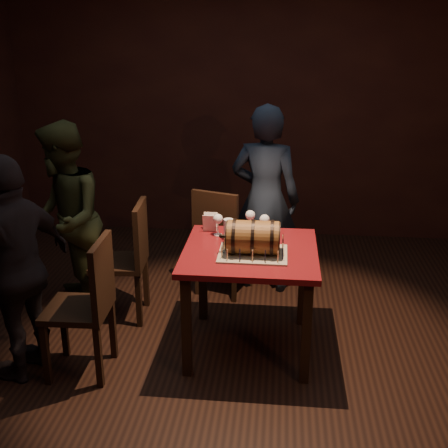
% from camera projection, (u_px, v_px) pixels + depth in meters
% --- Properties ---
extents(room_shell, '(5.04, 5.04, 2.80)m').
position_uv_depth(room_shell, '(224.00, 158.00, 3.47)').
color(room_shell, black).
rests_on(room_shell, ground).
extents(pub_table, '(0.90, 0.90, 0.75)m').
position_uv_depth(pub_table, '(250.00, 264.00, 3.81)').
color(pub_table, '#540E13').
rests_on(pub_table, ground).
extents(cake_board, '(0.45, 0.35, 0.01)m').
position_uv_depth(cake_board, '(253.00, 254.00, 3.69)').
color(cake_board, gray).
rests_on(cake_board, pub_table).
extents(barrel_cake, '(0.40, 0.24, 0.24)m').
position_uv_depth(barrel_cake, '(253.00, 237.00, 3.65)').
color(barrel_cake, brown).
rests_on(barrel_cake, cake_board).
extents(birthday_candles, '(0.40, 0.30, 0.09)m').
position_uv_depth(birthday_candles, '(253.00, 247.00, 3.68)').
color(birthday_candles, '#FFDF98').
rests_on(birthday_candles, cake_board).
extents(wine_glass_left, '(0.07, 0.07, 0.16)m').
position_uv_depth(wine_glass_left, '(218.00, 220.00, 4.00)').
color(wine_glass_left, silver).
rests_on(wine_glass_left, pub_table).
extents(wine_glass_mid, '(0.07, 0.07, 0.16)m').
position_uv_depth(wine_glass_mid, '(250.00, 216.00, 4.07)').
color(wine_glass_mid, silver).
rests_on(wine_glass_mid, pub_table).
extents(wine_glass_right, '(0.07, 0.07, 0.16)m').
position_uv_depth(wine_glass_right, '(265.00, 220.00, 3.98)').
color(wine_glass_right, silver).
rests_on(wine_glass_right, pub_table).
extents(pint_of_ale, '(0.07, 0.07, 0.15)m').
position_uv_depth(pint_of_ale, '(229.00, 230.00, 3.93)').
color(pint_of_ale, silver).
rests_on(pint_of_ale, pub_table).
extents(menu_card, '(0.10, 0.05, 0.13)m').
position_uv_depth(menu_card, '(210.00, 223.00, 4.10)').
color(menu_card, white).
rests_on(menu_card, pub_table).
extents(chair_back, '(0.51, 0.51, 0.93)m').
position_uv_depth(chair_back, '(220.00, 236.00, 4.65)').
color(chair_back, black).
rests_on(chair_back, ground).
extents(chair_left_rear, '(0.43, 0.43, 0.93)m').
position_uv_depth(chair_left_rear, '(129.00, 254.00, 4.29)').
color(chair_left_rear, black).
rests_on(chair_left_rear, ground).
extents(chair_left_front, '(0.41, 0.41, 0.93)m').
position_uv_depth(chair_left_front, '(89.00, 300.00, 3.58)').
color(chair_left_front, black).
rests_on(chair_left_front, ground).
extents(person_back, '(0.64, 0.49, 1.60)m').
position_uv_depth(person_back, '(265.00, 200.00, 4.70)').
color(person_back, '#17202E').
rests_on(person_back, ground).
extents(person_left_rear, '(0.79, 0.89, 1.52)m').
position_uv_depth(person_left_rear, '(65.00, 220.00, 4.33)').
color(person_left_rear, '#31371B').
rests_on(person_left_rear, ground).
extents(person_left_front, '(0.62, 0.93, 1.47)m').
position_uv_depth(person_left_front, '(18.00, 269.00, 3.51)').
color(person_left_front, black).
rests_on(person_left_front, ground).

